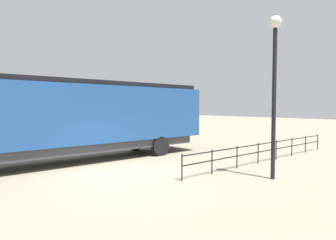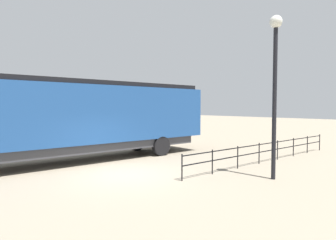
% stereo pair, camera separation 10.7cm
% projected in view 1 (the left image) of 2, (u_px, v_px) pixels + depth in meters
% --- Properties ---
extents(ground_plane, '(120.00, 120.00, 0.00)m').
position_uv_depth(ground_plane, '(128.00, 175.00, 11.68)').
color(ground_plane, gray).
extents(locomotive, '(2.85, 16.91, 4.10)m').
position_uv_depth(locomotive, '(65.00, 117.00, 14.00)').
color(locomotive, navy).
rests_on(locomotive, ground_plane).
extents(lamp_post, '(0.48, 0.48, 6.24)m').
position_uv_depth(lamp_post, '(275.00, 70.00, 10.87)').
color(lamp_post, black).
rests_on(lamp_post, ground_plane).
extents(platform_fence, '(0.05, 11.92, 1.02)m').
position_uv_depth(platform_fence, '(268.00, 148.00, 14.53)').
color(platform_fence, black).
rests_on(platform_fence, ground_plane).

